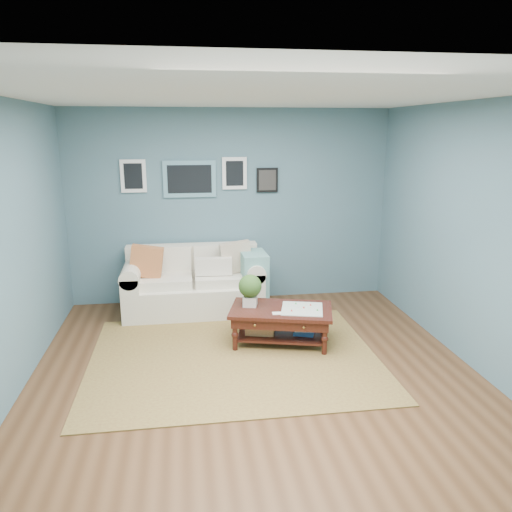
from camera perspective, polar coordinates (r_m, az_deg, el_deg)
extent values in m
plane|color=brown|center=(5.11, 0.13, -13.83)|extent=(5.00, 5.00, 0.00)
plane|color=white|center=(4.52, 0.15, 17.96)|extent=(5.00, 5.00, 0.00)
cube|color=slate|center=(7.07, -2.87, 5.64)|extent=(4.50, 0.02, 2.70)
cube|color=slate|center=(2.33, 9.53, -13.00)|extent=(4.50, 0.02, 2.70)
cube|color=slate|center=(4.85, -27.17, 0.06)|extent=(0.02, 5.00, 2.70)
cube|color=slate|center=(5.44, 24.32, 1.76)|extent=(0.02, 5.00, 2.70)
cube|color=#5F909F|center=(6.97, -7.60, 8.72)|extent=(0.72, 0.03, 0.50)
cube|color=black|center=(6.95, -7.60, 8.70)|extent=(0.60, 0.01, 0.38)
cube|color=white|center=(6.99, -13.84, 8.87)|extent=(0.34, 0.03, 0.44)
cube|color=white|center=(7.00, -2.47, 9.43)|extent=(0.34, 0.03, 0.44)
cube|color=black|center=(7.07, 1.29, 8.67)|extent=(0.30, 0.03, 0.34)
cube|color=brown|center=(5.54, -2.52, -11.47)|extent=(3.08, 2.46, 0.01)
cube|color=beige|center=(6.82, -7.11, -4.73)|extent=(1.37, 0.85, 0.40)
cube|color=beige|center=(7.01, -7.28, -0.50)|extent=(1.79, 0.21, 0.46)
cube|color=beige|center=(6.82, -13.87, -4.18)|extent=(0.23, 0.85, 0.60)
cube|color=beige|center=(6.85, -0.41, -3.68)|extent=(0.23, 0.85, 0.60)
cylinder|color=beige|center=(6.74, -14.02, -1.77)|extent=(0.25, 0.85, 0.25)
cylinder|color=beige|center=(6.76, -0.42, -1.27)|extent=(0.25, 0.85, 0.25)
cube|color=beige|center=(6.69, -10.30, -2.85)|extent=(0.69, 0.54, 0.13)
cube|color=beige|center=(6.70, -4.03, -2.62)|extent=(0.69, 0.54, 0.13)
cube|color=beige|center=(6.88, -10.33, -0.31)|extent=(0.69, 0.12, 0.35)
cube|color=beige|center=(6.89, -4.24, -0.09)|extent=(0.69, 0.12, 0.35)
cube|color=#DA6633|center=(6.64, -12.40, -0.62)|extent=(0.47, 0.17, 0.46)
cube|color=beige|center=(6.72, -2.32, -0.11)|extent=(0.45, 0.17, 0.44)
cube|color=beige|center=(6.60, -4.86, -1.19)|extent=(0.48, 0.12, 0.23)
cube|color=#6CA19A|center=(6.69, -0.28, -2.81)|extent=(0.33, 0.53, 0.77)
cube|color=black|center=(5.73, 2.89, -6.17)|extent=(1.28, 0.94, 0.04)
cube|color=black|center=(5.75, 2.88, -6.89)|extent=(1.18, 0.85, 0.11)
cube|color=black|center=(5.84, 2.85, -8.96)|extent=(1.07, 0.73, 0.02)
sphere|color=gold|center=(5.49, -0.14, -7.93)|extent=(0.03, 0.03, 0.03)
sphere|color=gold|center=(5.46, 5.50, -8.13)|extent=(0.03, 0.03, 0.03)
cylinder|color=black|center=(5.62, -2.43, -8.94)|extent=(0.06, 0.06, 0.39)
cylinder|color=black|center=(5.56, 7.86, -9.32)|extent=(0.06, 0.06, 0.39)
cylinder|color=black|center=(6.09, -1.68, -7.05)|extent=(0.06, 0.06, 0.39)
cylinder|color=black|center=(6.04, 7.76, -7.37)|extent=(0.06, 0.06, 0.39)
cube|color=silver|center=(5.78, -0.68, -5.17)|extent=(0.19, 0.19, 0.11)
sphere|color=#274319|center=(5.72, -0.68, -3.45)|extent=(0.27, 0.27, 0.27)
cube|color=beige|center=(5.71, 5.29, -6.03)|extent=(0.56, 0.56, 0.01)
cube|color=tan|center=(5.82, 0.50, -7.89)|extent=(0.37, 0.30, 0.19)
cube|color=navy|center=(5.82, 5.52, -8.38)|extent=(0.27, 0.22, 0.11)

